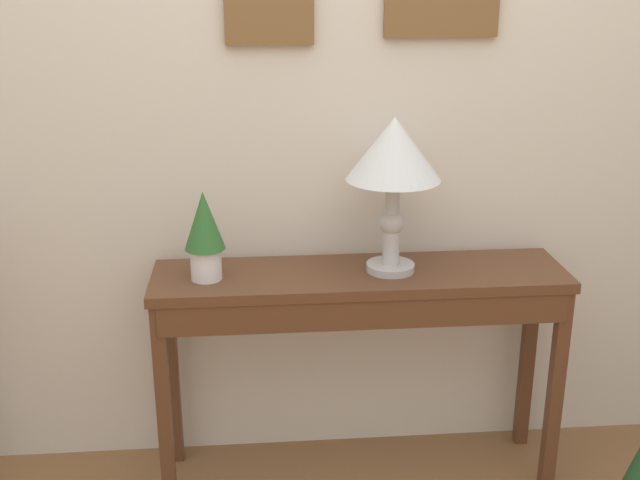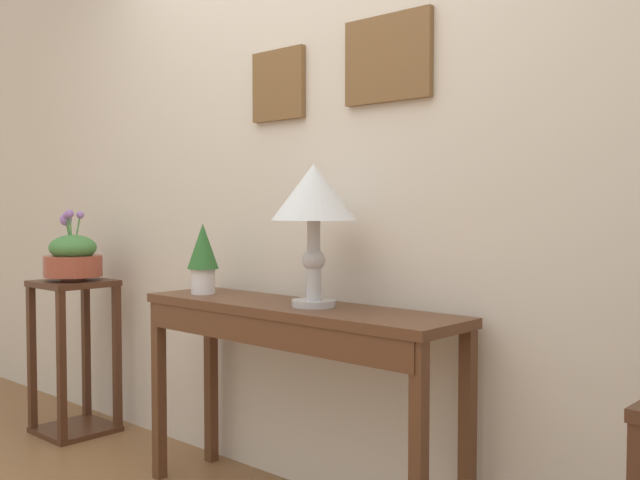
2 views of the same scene
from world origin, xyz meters
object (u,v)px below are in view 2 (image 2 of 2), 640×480
potted_plant_on_console (203,255)px  console_table (289,336)px  planter_bowl_wide_left (73,257)px  table_lamp (314,200)px  pedestal_stand_left (75,357)px

potted_plant_on_console → console_table: bearing=-0.1°
potted_plant_on_console → planter_bowl_wide_left: planter_bowl_wide_left is taller
table_lamp → planter_bowl_wide_left: (-1.60, -0.06, -0.28)m
planter_bowl_wide_left → pedestal_stand_left: bearing=2.1°
table_lamp → planter_bowl_wide_left: table_lamp is taller
console_table → table_lamp: size_ratio=2.67×
pedestal_stand_left → table_lamp: bearing=2.0°
table_lamp → console_table: bearing=-167.5°
table_lamp → pedestal_stand_left: bearing=-178.0°
console_table → potted_plant_on_console: bearing=179.9°
console_table → pedestal_stand_left: (-1.50, -0.03, -0.28)m
potted_plant_on_console → pedestal_stand_left: 1.14m
table_lamp → potted_plant_on_console: table_lamp is taller
pedestal_stand_left → potted_plant_on_console: bearing=2.0°
console_table → table_lamp: (0.10, 0.02, 0.50)m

